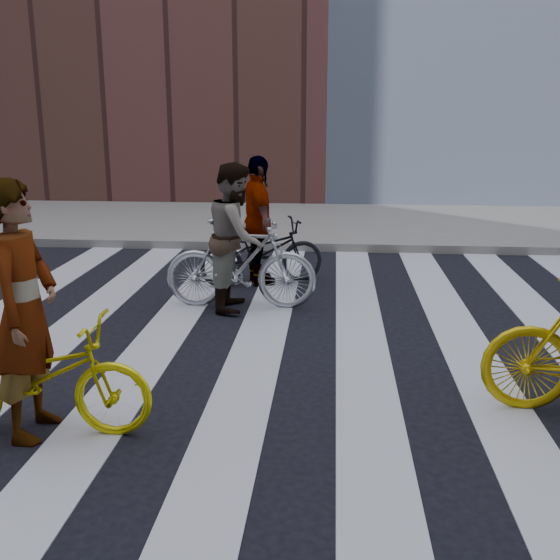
# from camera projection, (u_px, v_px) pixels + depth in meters

# --- Properties ---
(ground) EXTENTS (100.00, 100.00, 0.00)m
(ground) POSITION_uv_depth(u_px,v_px,m) (309.00, 354.00, 6.75)
(ground) COLOR black
(ground) RESTS_ON ground
(sidewalk_far) EXTENTS (100.00, 5.00, 0.15)m
(sidewalk_far) POSITION_uv_depth(u_px,v_px,m) (323.00, 224.00, 13.96)
(sidewalk_far) COLOR gray
(sidewalk_far) RESTS_ON ground
(zebra_crosswalk) EXTENTS (8.25, 10.00, 0.01)m
(zebra_crosswalk) POSITION_uv_depth(u_px,v_px,m) (309.00, 354.00, 6.75)
(zebra_crosswalk) COLOR silver
(zebra_crosswalk) RESTS_ON ground
(bike_yellow_left) EXTENTS (1.79, 0.67, 0.93)m
(bike_yellow_left) POSITION_uv_depth(u_px,v_px,m) (37.00, 376.00, 5.02)
(bike_yellow_left) COLOR yellow
(bike_yellow_left) RESTS_ON ground
(bike_silver_mid) EXTENTS (1.91, 0.54, 1.14)m
(bike_silver_mid) POSITION_uv_depth(u_px,v_px,m) (241.00, 264.00, 8.20)
(bike_silver_mid) COLOR #B4B6BE
(bike_silver_mid) RESTS_ON ground
(bike_dark_rear) EXTENTS (1.90, 1.19, 0.94)m
(bike_dark_rear) POSITION_uv_depth(u_px,v_px,m) (262.00, 252.00, 9.34)
(bike_dark_rear) COLOR black
(bike_dark_rear) RESTS_ON ground
(rider_left) EXTENTS (0.49, 0.74, 1.98)m
(rider_left) POSITION_uv_depth(u_px,v_px,m) (24.00, 311.00, 4.89)
(rider_left) COLOR slate
(rider_left) RESTS_ON ground
(rider_mid) EXTENTS (0.69, 0.89, 1.83)m
(rider_mid) POSITION_uv_depth(u_px,v_px,m) (236.00, 237.00, 8.11)
(rider_mid) COLOR slate
(rider_mid) RESTS_ON ground
(rider_rear) EXTENTS (0.78, 1.16, 1.83)m
(rider_rear) POSITION_uv_depth(u_px,v_px,m) (258.00, 221.00, 9.23)
(rider_rear) COLOR slate
(rider_rear) RESTS_ON ground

